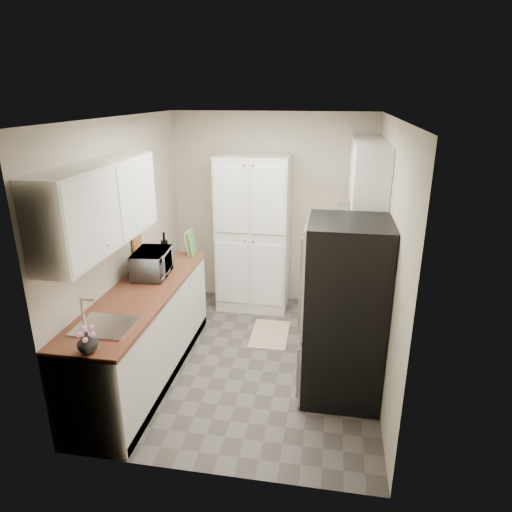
{
  "coord_description": "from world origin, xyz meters",
  "views": [
    {
      "loc": [
        0.77,
        -4.18,
        2.72
      ],
      "look_at": [
        0.04,
        0.15,
        1.13
      ],
      "focal_mm": 32.0,
      "sensor_mm": 36.0,
      "label": 1
    }
  ],
  "objects_px": {
    "refrigerator": "(344,312)",
    "microwave": "(152,263)",
    "wine_bottle": "(165,249)",
    "pantry_cabinet": "(253,234)",
    "toaster_oven": "(351,238)",
    "electric_range": "(345,310)"
  },
  "relations": [
    {
      "from": "refrigerator",
      "to": "microwave",
      "type": "height_order",
      "value": "refrigerator"
    },
    {
      "from": "microwave",
      "to": "wine_bottle",
      "type": "height_order",
      "value": "wine_bottle"
    },
    {
      "from": "refrigerator",
      "to": "wine_bottle",
      "type": "distance_m",
      "value": 2.13
    },
    {
      "from": "pantry_cabinet",
      "to": "wine_bottle",
      "type": "distance_m",
      "value": 1.26
    },
    {
      "from": "pantry_cabinet",
      "to": "toaster_oven",
      "type": "height_order",
      "value": "pantry_cabinet"
    },
    {
      "from": "pantry_cabinet",
      "to": "refrigerator",
      "type": "distance_m",
      "value": 2.07
    },
    {
      "from": "wine_bottle",
      "to": "microwave",
      "type": "bearing_deg",
      "value": -88.15
    },
    {
      "from": "electric_range",
      "to": "refrigerator",
      "type": "distance_m",
      "value": 0.88
    },
    {
      "from": "microwave",
      "to": "refrigerator",
      "type": "bearing_deg",
      "value": -106.19
    },
    {
      "from": "refrigerator",
      "to": "pantry_cabinet",
      "type": "bearing_deg",
      "value": 123.46
    },
    {
      "from": "refrigerator",
      "to": "toaster_oven",
      "type": "distance_m",
      "value": 1.71
    },
    {
      "from": "pantry_cabinet",
      "to": "wine_bottle",
      "type": "bearing_deg",
      "value": -131.42
    },
    {
      "from": "wine_bottle",
      "to": "toaster_oven",
      "type": "distance_m",
      "value": 2.26
    },
    {
      "from": "electric_range",
      "to": "refrigerator",
      "type": "xyz_separation_m",
      "value": [
        -0.03,
        -0.8,
        0.37
      ]
    },
    {
      "from": "refrigerator",
      "to": "electric_range",
      "type": "bearing_deg",
      "value": 87.52
    },
    {
      "from": "refrigerator",
      "to": "toaster_oven",
      "type": "bearing_deg",
      "value": 86.96
    },
    {
      "from": "pantry_cabinet",
      "to": "wine_bottle",
      "type": "xyz_separation_m",
      "value": [
        -0.83,
        -0.94,
        0.08
      ]
    },
    {
      "from": "microwave",
      "to": "toaster_oven",
      "type": "distance_m",
      "value": 2.44
    },
    {
      "from": "refrigerator",
      "to": "wine_bottle",
      "type": "relative_size",
      "value": 5.4
    },
    {
      "from": "electric_range",
      "to": "toaster_oven",
      "type": "relative_size",
      "value": 3.06
    },
    {
      "from": "microwave",
      "to": "wine_bottle",
      "type": "xyz_separation_m",
      "value": [
        -0.01,
        0.41,
        0.02
      ]
    },
    {
      "from": "wine_bottle",
      "to": "toaster_oven",
      "type": "relative_size",
      "value": 0.85
    }
  ]
}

